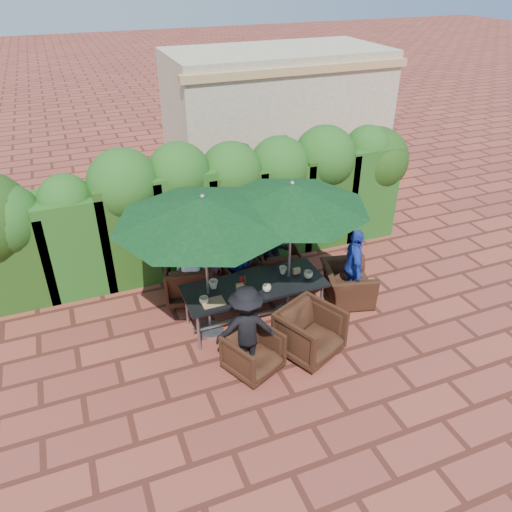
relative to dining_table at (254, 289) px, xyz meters
name	(u,v)px	position (x,y,z in m)	size (l,w,h in m)	color
ground	(251,326)	(-0.10, -0.10, -0.68)	(80.00, 80.00, 0.00)	brown
dining_table	(254,289)	(0.00, 0.00, 0.00)	(2.33, 0.90, 0.75)	black
umbrella_left	(203,210)	(-0.77, 0.05, 1.54)	(2.70, 2.70, 2.46)	gray
umbrella_right	(292,196)	(0.62, 0.02, 1.54)	(2.44, 2.44, 2.46)	gray
chair_far_left	(189,278)	(-0.83, 1.07, -0.24)	(0.84, 0.79, 0.86)	black
chair_far_mid	(242,276)	(0.11, 0.89, -0.32)	(0.69, 0.64, 0.71)	black
chair_far_right	(279,263)	(0.88, 0.99, -0.29)	(0.75, 0.71, 0.78)	black
chair_near_left	(253,351)	(-0.44, -1.07, -0.31)	(0.71, 0.66, 0.73)	black
chair_near_right	(310,330)	(0.50, -1.04, -0.24)	(0.84, 0.79, 0.87)	black
chair_end_right	(348,279)	(1.79, 0.02, -0.26)	(0.96, 0.62, 0.84)	black
adult_far_left	(192,274)	(-0.82, 0.89, -0.06)	(0.61, 0.36, 1.24)	silver
adult_far_mid	(238,261)	(0.06, 0.95, -0.03)	(0.46, 0.38, 1.29)	#203BB0
adult_far_right	(276,254)	(0.80, 0.93, -0.04)	(0.61, 0.37, 1.27)	black
adult_near_left	(247,329)	(-0.49, -0.94, 0.02)	(0.90, 0.41, 1.40)	black
adult_end_right	(354,266)	(1.85, -0.05, 0.03)	(0.82, 0.41, 1.40)	#203BB0
child_left	(215,278)	(-0.38, 0.95, -0.29)	(0.28, 0.23, 0.77)	#DE4E82
child_right	(253,263)	(0.40, 1.11, -0.24)	(0.31, 0.26, 0.87)	#904AA2
pedestrian_a	(243,178)	(1.34, 4.10, 0.17)	(1.58, 0.56, 1.69)	#217B29
pedestrian_b	(280,168)	(2.43, 4.40, 0.16)	(0.80, 0.49, 1.67)	#DE4E82
pedestrian_c	(317,168)	(3.35, 4.18, 0.11)	(1.00, 0.46, 1.57)	gray
cup_a	(204,300)	(-0.91, -0.19, 0.13)	(0.15, 0.15, 0.12)	beige
cup_b	(213,284)	(-0.64, 0.16, 0.15)	(0.15, 0.15, 0.14)	beige
cup_c	(267,288)	(0.12, -0.24, 0.13)	(0.14, 0.14, 0.11)	beige
cup_d	(283,270)	(0.57, 0.14, 0.14)	(0.13, 0.13, 0.12)	beige
cup_e	(308,275)	(0.91, -0.14, 0.14)	(0.15, 0.15, 0.12)	beige
ketchup_bottle	(241,282)	(-0.21, 0.04, 0.16)	(0.04, 0.04, 0.17)	#B20C0A
sauce_bottle	(244,281)	(-0.15, 0.05, 0.16)	(0.04, 0.04, 0.17)	#4C230C
serving_tray	(213,302)	(-0.77, -0.22, 0.08)	(0.35, 0.25, 0.02)	#9C764B
number_block_left	(240,287)	(-0.26, -0.03, 0.12)	(0.12, 0.06, 0.10)	tan
number_block_right	(297,271)	(0.78, 0.05, 0.12)	(0.12, 0.06, 0.10)	tan
hedge_wall	(200,199)	(-0.23, 2.21, 0.71)	(9.10, 1.60, 2.54)	#19370F
building	(276,108)	(3.40, 6.89, 0.93)	(6.20, 3.08, 3.20)	beige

